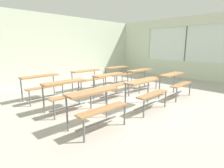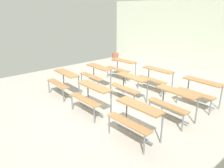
# 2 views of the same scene
# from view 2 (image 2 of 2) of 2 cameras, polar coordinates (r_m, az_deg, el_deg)

# --- Properties ---
(ground) EXTENTS (10.00, 9.00, 0.05)m
(ground) POSITION_cam_2_polar(r_m,az_deg,el_deg) (6.22, 1.77, -6.07)
(ground) COLOR #ADA89E
(wall_back) EXTENTS (10.00, 0.12, 3.00)m
(wall_back) POSITION_cam_2_polar(r_m,az_deg,el_deg) (9.35, 22.99, 10.91)
(wall_back) COLOR beige
(wall_back) RESTS_ON ground
(desk_bench_r0c0) EXTENTS (1.11, 0.61, 0.74)m
(desk_bench_r0c0) POSITION_cam_2_polar(r_m,az_deg,el_deg) (6.94, -12.77, 1.45)
(desk_bench_r0c0) COLOR #A87547
(desk_bench_r0c0) RESTS_ON ground
(desk_bench_r0c1) EXTENTS (1.11, 0.61, 0.74)m
(desk_bench_r0c1) POSITION_cam_2_polar(r_m,az_deg,el_deg) (5.64, -5.52, -2.39)
(desk_bench_r0c1) COLOR #A87547
(desk_bench_r0c1) RESTS_ON ground
(desk_bench_r0c2) EXTENTS (1.11, 0.61, 0.74)m
(desk_bench_r0c2) POSITION_cam_2_polar(r_m,az_deg,el_deg) (4.56, 6.33, -8.02)
(desk_bench_r0c2) COLOR #A87547
(desk_bench_r0c2) RESTS_ON ground
(desk_bench_r1c0) EXTENTS (1.11, 0.60, 0.74)m
(desk_bench_r1c0) POSITION_cam_2_polar(r_m,az_deg,el_deg) (7.51, -4.23, 3.27)
(desk_bench_r1c0) COLOR #A87547
(desk_bench_r1c0) RESTS_ON ground
(desk_bench_r1c1) EXTENTS (1.10, 0.59, 0.74)m
(desk_bench_r1c1) POSITION_cam_2_polar(r_m,az_deg,el_deg) (6.41, 4.61, 0.37)
(desk_bench_r1c1) COLOR #A87547
(desk_bench_r1c1) RESTS_ON ground
(desk_bench_r1c2) EXTENTS (1.12, 0.63, 0.74)m
(desk_bench_r1c2) POSITION_cam_2_polar(r_m,az_deg,el_deg) (5.49, 16.09, -3.76)
(desk_bench_r1c2) COLOR #A87547
(desk_bench_r1c2) RESTS_ON ground
(desk_bench_r2c0) EXTENTS (1.12, 0.63, 0.74)m
(desk_bench_r2c0) POSITION_cam_2_polar(r_m,az_deg,el_deg) (8.38, 2.62, 5.04)
(desk_bench_r2c0) COLOR #A87547
(desk_bench_r2c0) RESTS_ON ground
(desk_bench_r2c1) EXTENTS (1.10, 0.59, 0.74)m
(desk_bench_r2c1) POSITION_cam_2_polar(r_m,az_deg,el_deg) (7.30, 11.56, 2.43)
(desk_bench_r2c1) COLOR #A87547
(desk_bench_r2c1) RESTS_ON ground
(desk_bench_r2c2) EXTENTS (1.11, 0.61, 0.74)m
(desk_bench_r2c2) POSITION_cam_2_polar(r_m,az_deg,el_deg) (6.49, 22.38, -0.84)
(desk_bench_r2c2) COLOR #A87547
(desk_bench_r2c2) RESTS_ON ground
(trash_bin) EXTENTS (0.32, 0.32, 0.40)m
(trash_bin) POSITION_cam_2_polar(r_m,az_deg,el_deg) (11.55, 0.90, 7.27)
(trash_bin) COLOR #9E4C38
(trash_bin) RESTS_ON ground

